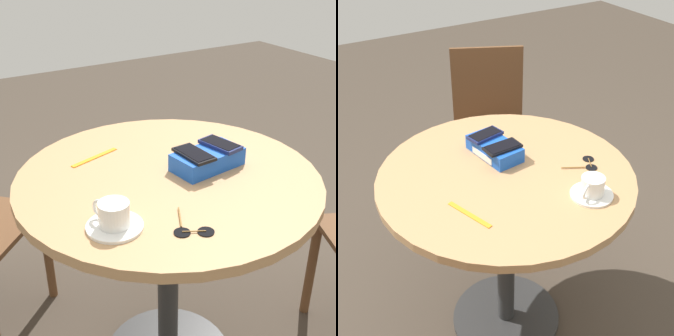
{
  "view_description": "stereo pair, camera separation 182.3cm",
  "coord_description": "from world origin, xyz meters",
  "views": [
    {
      "loc": [
        0.64,
        1.03,
        1.4
      ],
      "look_at": [
        0.0,
        0.0,
        0.78
      ],
      "focal_mm": 50.0,
      "sensor_mm": 36.0,
      "label": 1
    },
    {
      "loc": [
        1.15,
        -0.7,
        1.67
      ],
      "look_at": [
        0.0,
        0.0,
        0.78
      ],
      "focal_mm": 50.0,
      "sensor_mm": 36.0,
      "label": 2
    }
  ],
  "objects": [
    {
      "name": "chair_near_window",
      "position": [
        -0.75,
        0.35,
        0.46
      ],
      "size": [
        0.52,
        0.52,
        0.88
      ],
      "color": "brown",
      "rests_on": "ground_plane"
    },
    {
      "name": "coffee_cup",
      "position": [
        0.26,
        0.17,
        0.8
      ],
      "size": [
        0.08,
        0.1,
        0.06
      ],
      "color": "white",
      "rests_on": "saucer"
    },
    {
      "name": "saucer",
      "position": [
        0.26,
        0.17,
        0.77
      ],
      "size": [
        0.14,
        0.14,
        0.01
      ],
      "primitive_type": "cylinder",
      "color": "white",
      "rests_on": "round_table"
    },
    {
      "name": "round_table",
      "position": [
        0.0,
        0.0,
        0.61
      ],
      "size": [
        0.89,
        0.89,
        0.76
      ],
      "color": "#2D2D2D",
      "rests_on": "ground_plane"
    },
    {
      "name": "lanyard_strap",
      "position": [
        0.14,
        -0.22,
        0.76
      ],
      "size": [
        0.17,
        0.07,
        0.0
      ],
      "primitive_type": "cube",
      "rotation": [
        0.0,
        0.0,
        0.3
      ],
      "color": "orange",
      "rests_on": "round_table"
    },
    {
      "name": "ground_plane",
      "position": [
        0.0,
        0.0,
        0.0
      ],
      "size": [
        8.0,
        8.0,
        0.0
      ],
      "primitive_type": "plane",
      "color": "#42382D"
    },
    {
      "name": "phone_black",
      "position": [
        -0.07,
        0.03,
        0.82
      ],
      "size": [
        0.07,
        0.13,
        0.01
      ],
      "color": "black",
      "rests_on": "phone_box"
    },
    {
      "name": "phone_box",
      "position": [
        -0.12,
        0.03,
        0.79
      ],
      "size": [
        0.22,
        0.13,
        0.05
      ],
      "color": "blue",
      "rests_on": "round_table"
    },
    {
      "name": "phone_navy",
      "position": [
        -0.18,
        0.02,
        0.82
      ],
      "size": [
        0.09,
        0.14,
        0.01
      ],
      "color": "navy",
      "rests_on": "phone_box"
    },
    {
      "name": "sunglasses",
      "position": [
        0.1,
        0.28,
        0.76
      ],
      "size": [
        0.09,
        0.14,
        0.01
      ],
      "color": "black",
      "rests_on": "round_table"
    }
  ]
}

